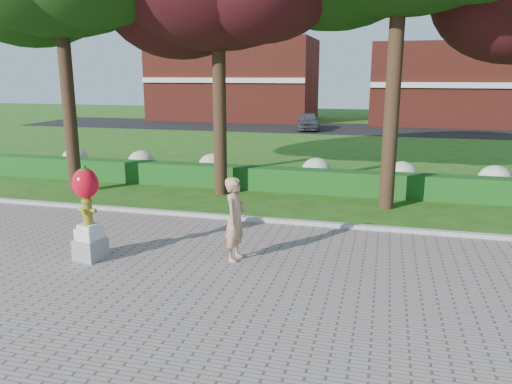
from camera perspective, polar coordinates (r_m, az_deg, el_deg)
ground at (r=11.14m, az=-4.05°, el=-7.81°), size 100.00×100.00×0.00m
walkway at (r=7.83m, az=-13.88°, el=-17.76°), size 40.00×14.00×0.04m
curb at (r=13.84m, az=-0.10°, el=-3.19°), size 40.00×0.18×0.15m
lawn_hedge at (r=17.54m, az=3.22°, el=1.44°), size 24.00×0.70×0.80m
hydrangea_row at (r=18.38m, az=5.59°, el=2.43°), size 20.10×1.10×0.99m
street at (r=38.19m, az=9.53°, el=7.16°), size 50.00×8.00×0.02m
building_left at (r=45.82m, az=-2.43°, el=12.70°), size 14.00×8.00×7.00m
building_right at (r=44.08m, az=21.06°, el=11.43°), size 12.00×8.00×6.40m
hydrant_sculpture at (r=11.36m, az=-18.71°, el=-2.02°), size 0.67×0.67×2.08m
woman at (r=10.77m, az=-2.37°, el=-3.12°), size 0.49×0.70×1.84m
parked_car at (r=36.84m, az=5.98°, el=8.08°), size 2.16×4.02×1.30m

